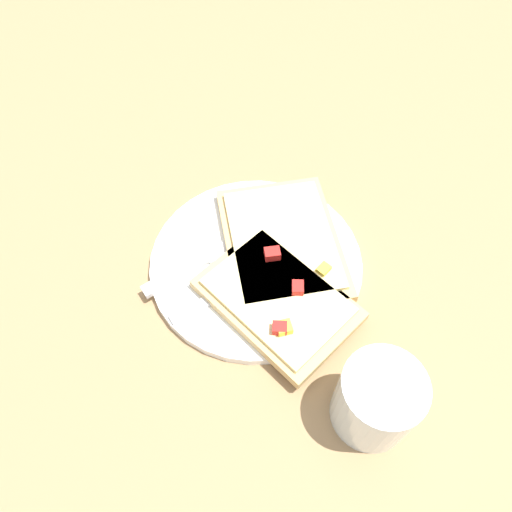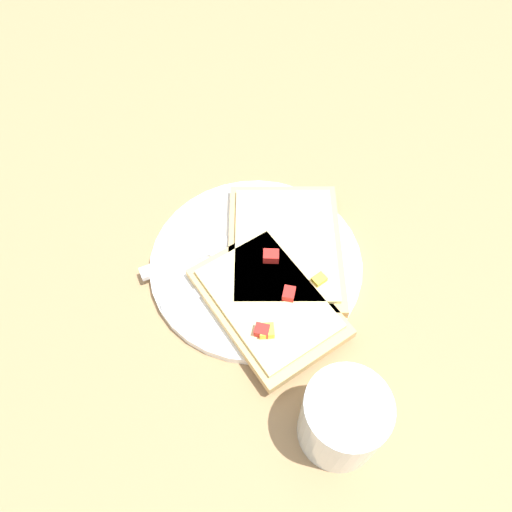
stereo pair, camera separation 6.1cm
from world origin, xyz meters
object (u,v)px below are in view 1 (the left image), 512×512
at_px(knife, 212,255).
at_px(plate, 256,263).
at_px(pizza_slice_main, 282,242).
at_px(drinking_glass, 377,400).
at_px(pizza_slice_corner, 278,299).
at_px(fork, 257,276).

bearing_deg(knife, plate, -41.34).
bearing_deg(plate, pizza_slice_main, -9.66).
bearing_deg(knife, drinking_glass, -82.13).
xyz_separation_m(pizza_slice_corner, drinking_glass, (-0.01, -0.16, 0.02)).
bearing_deg(knife, pizza_slice_main, -25.19).
height_order(pizza_slice_main, drinking_glass, drinking_glass).
bearing_deg(knife, fork, -63.18).
height_order(knife, drinking_glass, drinking_glass).
distance_m(plate, fork, 0.03).
bearing_deg(pizza_slice_corner, plate, -21.74).
bearing_deg(knife, pizza_slice_corner, -74.20).
relative_size(plate, pizza_slice_corner, 1.46).
height_order(plate, fork, fork).
xyz_separation_m(fork, drinking_glass, (-0.02, -0.20, 0.03)).
xyz_separation_m(knife, pizza_slice_main, (0.07, -0.05, 0.01)).
xyz_separation_m(plate, pizza_slice_corner, (-0.02, -0.06, 0.02)).
distance_m(pizza_slice_main, pizza_slice_corner, 0.08).
relative_size(plate, pizza_slice_main, 1.13).
bearing_deg(drinking_glass, pizza_slice_corner, 84.93).
xyz_separation_m(knife, pizza_slice_corner, (0.01, -0.10, 0.01)).
bearing_deg(pizza_slice_corner, drinking_glass, 172.44).
xyz_separation_m(fork, knife, (-0.02, 0.06, 0.00)).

